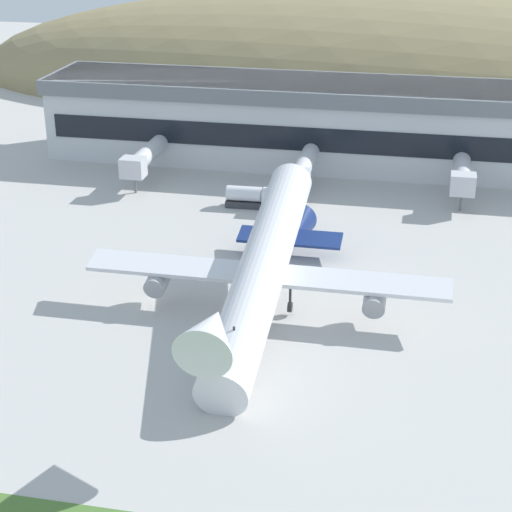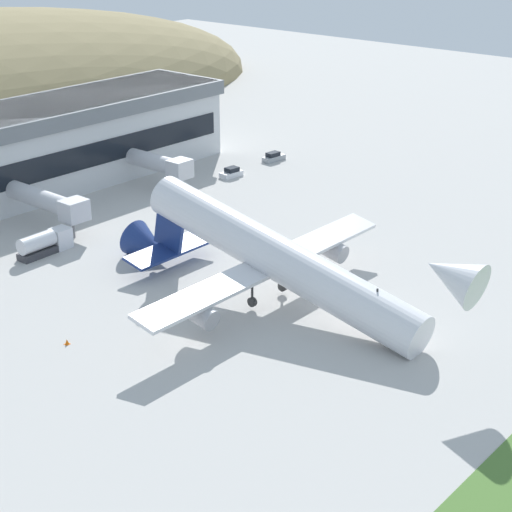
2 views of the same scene
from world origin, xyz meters
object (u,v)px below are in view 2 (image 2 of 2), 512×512
(jetway_1, at_px, (50,202))
(jetway_2, at_px, (162,164))
(service_car_0, at_px, (231,173))
(traffic_cone_0, at_px, (67,342))
(cargo_airplane, at_px, (274,259))
(fuel_truck, at_px, (45,243))
(service_car_1, at_px, (274,157))

(jetway_1, height_order, jetway_2, same)
(service_car_0, bearing_deg, traffic_cone_0, -154.36)
(cargo_airplane, relative_size, traffic_cone_0, 83.07)
(jetway_1, xyz_separation_m, traffic_cone_0, (-19.29, -28.08, -3.71))
(service_car_0, xyz_separation_m, fuel_truck, (-39.91, -3.99, 0.81))
(fuel_truck, bearing_deg, jetway_1, 47.66)
(jetway_1, distance_m, fuel_truck, 9.15)
(cargo_airplane, distance_m, service_car_1, 56.91)
(jetway_1, height_order, cargo_airplane, cargo_airplane)
(jetway_2, distance_m, service_car_0, 12.76)
(traffic_cone_0, bearing_deg, jetway_2, 35.39)
(traffic_cone_0, bearing_deg, cargo_airplane, -25.27)
(cargo_airplane, height_order, fuel_truck, cargo_airplane)
(jetway_2, relative_size, service_car_1, 2.76)
(traffic_cone_0, bearing_deg, service_car_1, 21.95)
(fuel_truck, relative_size, traffic_cone_0, 13.25)
(jetway_2, xyz_separation_m, traffic_cone_0, (-41.63, -29.57, -3.71))
(jetway_1, xyz_separation_m, service_car_1, (45.53, -1.95, -3.34))
(service_car_1, bearing_deg, service_car_0, -177.23)
(service_car_1, relative_size, traffic_cone_0, 7.71)
(jetway_2, xyz_separation_m, service_car_1, (23.19, -3.44, -3.34))
(jetway_2, height_order, service_car_0, jetway_2)
(cargo_airplane, distance_m, fuel_truck, 32.68)
(jetway_1, distance_m, service_car_1, 45.70)
(jetway_1, height_order, service_car_0, jetway_1)
(fuel_truck, bearing_deg, cargo_airplane, -76.29)
(cargo_airplane, height_order, service_car_1, cargo_airplane)
(service_car_0, bearing_deg, service_car_1, 2.77)
(cargo_airplane, height_order, traffic_cone_0, cargo_airplane)
(service_car_1, distance_m, fuel_truck, 51.66)
(jetway_1, bearing_deg, service_car_1, -2.46)
(cargo_airplane, bearing_deg, traffic_cone_0, 154.73)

